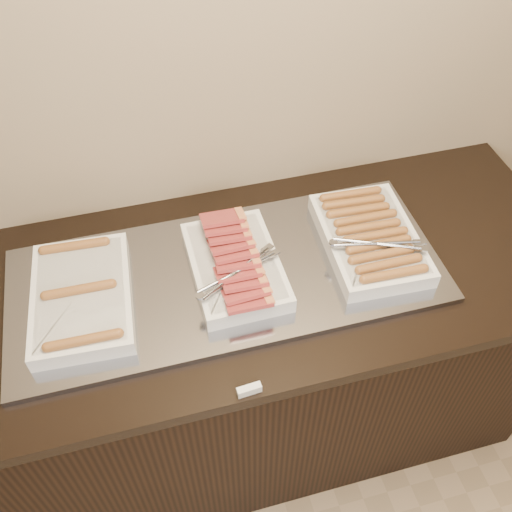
{
  "coord_description": "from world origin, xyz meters",
  "views": [
    {
      "loc": [
        -0.19,
        1.12,
        2.14
      ],
      "look_at": [
        0.08,
        2.13,
        0.97
      ],
      "focal_mm": 40.0,
      "sensor_mm": 36.0,
      "label": 1
    }
  ],
  "objects_px": {
    "counter": "(233,362)",
    "dish_right": "(370,238)",
    "warming_tray": "(227,276)",
    "dish_left": "(82,297)",
    "dish_center": "(235,265)"
  },
  "relations": [
    {
      "from": "dish_center",
      "to": "dish_right",
      "type": "xyz_separation_m",
      "value": [
        0.4,
        0.0,
        -0.0
      ]
    },
    {
      "from": "warming_tray",
      "to": "dish_right",
      "type": "xyz_separation_m",
      "value": [
        0.42,
        -0.0,
        0.04
      ]
    },
    {
      "from": "warming_tray",
      "to": "dish_right",
      "type": "distance_m",
      "value": 0.42
    },
    {
      "from": "counter",
      "to": "dish_left",
      "type": "distance_m",
      "value": 0.63
    },
    {
      "from": "dish_left",
      "to": "dish_center",
      "type": "height_order",
      "value": "dish_center"
    },
    {
      "from": "counter",
      "to": "dish_right",
      "type": "xyz_separation_m",
      "value": [
        0.42,
        -0.0,
        0.5
      ]
    },
    {
      "from": "warming_tray",
      "to": "dish_right",
      "type": "height_order",
      "value": "dish_right"
    },
    {
      "from": "dish_left",
      "to": "dish_right",
      "type": "bearing_deg",
      "value": 3.02
    },
    {
      "from": "counter",
      "to": "dish_right",
      "type": "relative_size",
      "value": 5.19
    },
    {
      "from": "warming_tray",
      "to": "dish_center",
      "type": "distance_m",
      "value": 0.05
    },
    {
      "from": "counter",
      "to": "dish_left",
      "type": "xyz_separation_m",
      "value": [
        -0.4,
        -0.0,
        0.49
      ]
    },
    {
      "from": "counter",
      "to": "warming_tray",
      "type": "xyz_separation_m",
      "value": [
        -0.0,
        0.0,
        0.46
      ]
    },
    {
      "from": "counter",
      "to": "warming_tray",
      "type": "relative_size",
      "value": 1.72
    },
    {
      "from": "counter",
      "to": "warming_tray",
      "type": "height_order",
      "value": "warming_tray"
    },
    {
      "from": "dish_left",
      "to": "dish_right",
      "type": "xyz_separation_m",
      "value": [
        0.81,
        -0.0,
        0.01
      ]
    }
  ]
}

